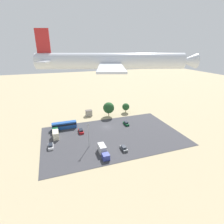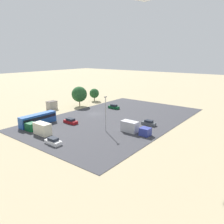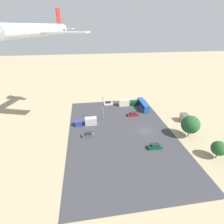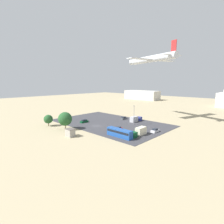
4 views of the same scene
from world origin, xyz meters
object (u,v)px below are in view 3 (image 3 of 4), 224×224
at_px(parked_car_0, 88,135).
at_px(parked_car_3, 108,103).
at_px(parked_truck_1, 87,122).
at_px(bus, 143,105).
at_px(parked_car_1, 133,114).
at_px(parked_truck_0, 127,103).
at_px(shed_building, 184,118).
at_px(parked_car_2, 155,147).
at_px(airplane, 37,30).

relative_size(parked_car_0, parked_car_3, 0.98).
distance_m(parked_car_3, parked_truck_1, 21.13).
relative_size(bus, parked_truck_1, 1.36).
xyz_separation_m(parked_car_1, parked_truck_0, (11.08, 0.14, 0.79)).
bearing_deg(shed_building, parked_car_3, 53.21).
bearing_deg(parked_truck_0, bus, 57.70).
height_order(parked_car_2, airplane, airplane).
distance_m(bus, parked_car_3, 17.04).
relative_size(shed_building, parked_car_0, 0.90).
bearing_deg(parked_car_3, parked_car_0, 157.90).
height_order(shed_building, parked_car_2, shed_building).
height_order(shed_building, parked_truck_1, shed_building).
relative_size(shed_building, parked_car_1, 0.82).
bearing_deg(shed_building, airplane, 86.47).
bearing_deg(parked_car_1, airplane, 98.13).
xyz_separation_m(parked_truck_0, parked_truck_1, (-15.87, 19.62, -0.09)).
xyz_separation_m(parked_car_0, airplane, (8.37, 13.05, 33.37)).
relative_size(bus, airplane, 0.31).
height_order(parked_truck_1, airplane, airplane).
bearing_deg(parked_car_3, shed_building, -126.79).
xyz_separation_m(bus, parked_truck_1, (-11.56, 26.43, -0.41)).
bearing_deg(parked_car_0, parked_truck_1, -179.80).
height_order(parked_car_0, parked_truck_1, parked_truck_1).
height_order(parked_car_1, airplane, airplane).
distance_m(parked_car_0, airplane, 36.80).
bearing_deg(airplane, parked_truck_0, -136.25).
xyz_separation_m(parked_car_2, parked_truck_0, (34.13, 1.14, 0.74)).
distance_m(bus, parked_car_1, 9.58).
xyz_separation_m(parked_car_3, parked_truck_0, (-2.30, -8.85, 0.78)).
bearing_deg(parked_car_3, parked_car_1, -146.10).
bearing_deg(parked_car_0, parked_car_1, 123.48).
bearing_deg(parked_car_3, airplane, 127.22).
bearing_deg(parked_car_1, parked_car_3, 33.90).
xyz_separation_m(parked_car_0, parked_car_1, (13.05, -19.73, 0.01)).
height_order(bus, parked_car_1, bus).
bearing_deg(bus, parked_car_2, 79.22).
bearing_deg(parked_car_1, bus, -44.59).
relative_size(bus, parked_car_1, 2.47).
bearing_deg(parked_truck_1, bus, -66.38).
bearing_deg(shed_building, parked_truck_0, 45.93).
xyz_separation_m(parked_truck_1, airplane, (0.10, 13.02, 32.67)).
relative_size(parked_car_2, parked_truck_0, 0.49).
relative_size(parked_truck_0, airplane, 0.25).
bearing_deg(parked_car_3, parked_car_2, -164.66).
bearing_deg(bus, airplane, 16.19).
bearing_deg(airplane, parked_car_1, -153.91).
height_order(parked_car_3, airplane, airplane).
relative_size(parked_car_2, airplane, 0.12).
bearing_deg(parked_truck_0, airplane, -64.21).
distance_m(parked_truck_0, airplane, 48.73).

